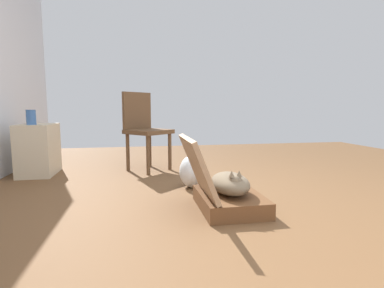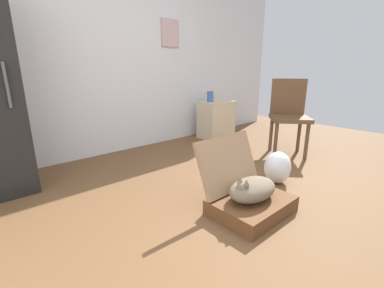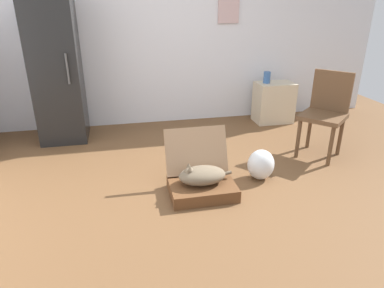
# 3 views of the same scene
# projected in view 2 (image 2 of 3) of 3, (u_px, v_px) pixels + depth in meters

# --- Properties ---
(ground_plane) EXTENTS (7.68, 7.68, 0.00)m
(ground_plane) POSITION_uv_depth(u_px,v_px,m) (255.00, 213.00, 2.04)
(ground_plane) COLOR brown
(ground_plane) RESTS_ON ground
(wall_back) EXTENTS (6.40, 0.15, 2.60)m
(wall_back) POSITION_uv_depth(u_px,v_px,m) (112.00, 51.00, 3.30)
(wall_back) COLOR silver
(wall_back) RESTS_ON ground
(suitcase_base) EXTENTS (0.61, 0.46, 0.12)m
(suitcase_base) POSITION_uv_depth(u_px,v_px,m) (251.00, 205.00, 2.04)
(suitcase_base) COLOR brown
(suitcase_base) RESTS_ON ground
(suitcase_lid) EXTENTS (0.61, 0.21, 0.44)m
(suitcase_lid) POSITION_uv_depth(u_px,v_px,m) (228.00, 163.00, 2.14)
(suitcase_lid) COLOR #9B7756
(suitcase_lid) RESTS_ON suitcase_base
(cat) EXTENTS (0.52, 0.28, 0.20)m
(cat) POSITION_uv_depth(u_px,v_px,m) (252.00, 189.00, 1.99)
(cat) COLOR brown
(cat) RESTS_ON suitcase_base
(plastic_bag_white) EXTENTS (0.27, 0.25, 0.32)m
(plastic_bag_white) POSITION_uv_depth(u_px,v_px,m) (277.00, 167.00, 2.55)
(plastic_bag_white) COLOR silver
(plastic_bag_white) RESTS_ON ground
(side_table) EXTENTS (0.54, 0.36, 0.59)m
(side_table) POSITION_uv_depth(u_px,v_px,m) (216.00, 119.00, 4.26)
(side_table) COLOR beige
(side_table) RESTS_ON ground
(vase_tall) EXTENTS (0.10, 0.10, 0.16)m
(vase_tall) POSITION_uv_depth(u_px,v_px,m) (210.00, 97.00, 4.08)
(vase_tall) COLOR #38609E
(vase_tall) RESTS_ON side_table
(chair) EXTENTS (0.64, 0.64, 0.97)m
(chair) POSITION_uv_depth(u_px,v_px,m) (289.00, 113.00, 3.35)
(chair) COLOR brown
(chair) RESTS_ON ground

